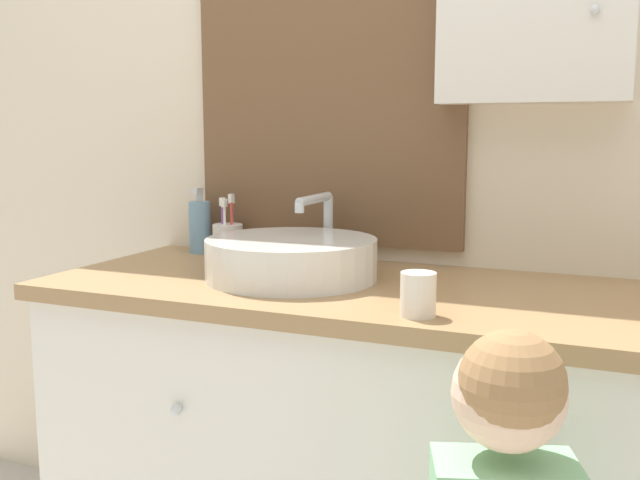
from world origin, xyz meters
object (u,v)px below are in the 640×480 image
toothbrush_holder (228,238)px  soap_dispenser (200,226)px  sink_basin (292,257)px  drinking_cup (418,294)px

toothbrush_holder → soap_dispenser: bearing=172.2°
sink_basin → toothbrush_holder: (-0.29, 0.20, -0.00)m
soap_dispenser → drinking_cup: bearing=-30.6°
sink_basin → toothbrush_holder: 0.35m
sink_basin → toothbrush_holder: sink_basin is taller
drinking_cup → toothbrush_holder: bearing=146.6°
toothbrush_holder → soap_dispenser: (-0.09, 0.01, 0.03)m
toothbrush_holder → drinking_cup: size_ratio=2.07×
sink_basin → soap_dispenser: bearing=150.2°
drinking_cup → soap_dispenser: bearing=149.4°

